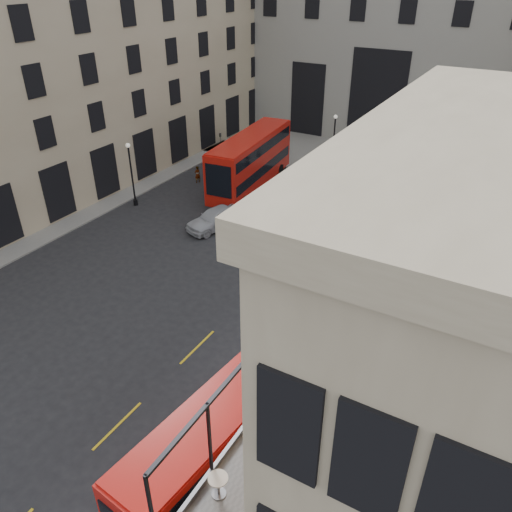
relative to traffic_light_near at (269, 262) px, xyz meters
The scene contains 30 objects.
ground 12.28m from the traffic_light_near, 85.24° to the right, with size 140.00×140.00×0.00m, color black.
host_building_main 17.11m from the traffic_light_near, 47.61° to the right, with size 7.26×11.40×15.10m.
host_frontage 14.15m from the traffic_light_near, 57.99° to the right, with size 3.00×11.00×4.50m, color #C1B090.
cafe_floor 14.31m from the traffic_light_near, 57.99° to the right, with size 3.00×10.00×0.10m, color slate.
building_left 28.61m from the traffic_light_near, 162.87° to the left, with size 14.60×50.60×22.00m.
gateway 36.87m from the traffic_light_near, 96.34° to the left, with size 35.00×10.60×18.00m.
pavement_far 26.58m from the traffic_light_near, 100.89° to the left, with size 40.00×12.00×0.12m, color slate.
pavement_left 21.13m from the traffic_light_near, behind, with size 8.00×48.00×0.12m, color slate.
traffic_light_near is the anchor object (origin of this frame).
traffic_light_far 21.26m from the traffic_light_near, 131.19° to the left, with size 0.16×0.20×3.80m.
street_lamp_a 17.09m from the traffic_light_near, 159.44° to the left, with size 0.36×0.36×5.33m.
street_lamp_b 22.56m from the traffic_light_near, 102.80° to the left, with size 0.36×0.36×5.33m.
bus_near 12.26m from the traffic_light_near, 68.47° to the right, with size 3.36×10.38×4.07m.
bus_far 17.02m from the traffic_light_near, 124.09° to the left, with size 3.92×12.23×4.80m.
car_a 9.98m from the traffic_light_near, 142.96° to the left, with size 1.92×4.78×1.63m, color #A7AAB0.
car_b 9.52m from the traffic_light_near, 81.13° to the left, with size 1.43×4.11×1.35m, color #A30A0E.
car_c 18.49m from the traffic_light_near, 126.54° to the left, with size 1.79×4.40×1.28m, color black.
bicycle 4.10m from the traffic_light_near, 99.74° to the left, with size 0.56×1.60×0.84m, color gray.
cyclist 5.13m from the traffic_light_near, 130.87° to the left, with size 0.65×0.43×1.79m, color #F9F41A.
pedestrian_a 17.82m from the traffic_light_near, 133.73° to the left, with size 0.94×0.73×1.93m, color gray.
pedestrian_b 18.75m from the traffic_light_near, 106.02° to the left, with size 1.01×0.58×1.57m, color gray.
pedestrian_c 19.90m from the traffic_light_near, 84.28° to the left, with size 0.98×0.41×1.68m, color gray.
pedestrian_d 23.13m from the traffic_light_near, 74.06° to the left, with size 0.83×0.54×1.69m, color gray.
pedestrian_e 19.22m from the traffic_light_near, 138.70° to the left, with size 0.57×0.37×1.56m, color gray.
cafe_table_near 16.56m from the traffic_light_near, 66.33° to the right, with size 0.58×0.58×0.73m.
cafe_table_mid 13.86m from the traffic_light_near, 61.84° to the right, with size 0.65×0.65×0.81m.
cafe_table_far 11.46m from the traffic_light_near, 53.01° to the right, with size 0.54×0.54×0.67m.
cafe_chair_b 15.34m from the traffic_light_near, 55.50° to the right, with size 0.48×0.48×0.84m.
cafe_chair_c 14.25m from the traffic_light_near, 52.52° to the right, with size 0.45×0.45×0.88m.
cafe_chair_d 12.51m from the traffic_light_near, 47.30° to the right, with size 0.50×0.50×0.83m.
Camera 1 is at (10.86, -10.02, 17.71)m, focal length 35.00 mm.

